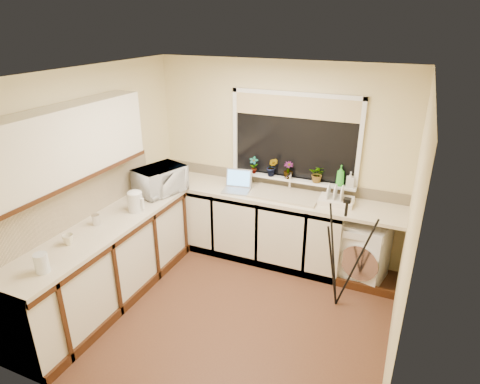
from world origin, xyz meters
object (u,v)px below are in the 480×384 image
at_px(plant_b, 272,167).
at_px(soap_bottle_green, 340,176).
at_px(cup_back, 349,202).
at_px(soap_bottle_clear, 350,180).
at_px(dish_rack, 336,201).
at_px(steel_jar, 96,220).
at_px(cup_left, 68,240).
at_px(washing_machine, 363,250).
at_px(glass_jug, 42,263).
at_px(plant_c, 288,170).
at_px(plant_d, 318,174).
at_px(kettle, 135,202).
at_px(plant_a, 254,165).
at_px(laptop, 237,185).
at_px(microwave, 160,180).
at_px(tripod, 341,254).

distance_m(plant_b, soap_bottle_green, 0.84).
bearing_deg(cup_back, soap_bottle_clear, 101.89).
relative_size(dish_rack, soap_bottle_clear, 2.07).
bearing_deg(dish_rack, soap_bottle_green, 90.35).
distance_m(steel_jar, cup_left, 0.42).
relative_size(washing_machine, glass_jug, 4.32).
xyz_separation_m(plant_b, plant_c, (0.20, 0.02, -0.02)).
distance_m(dish_rack, plant_d, 0.40).
height_order(glass_jug, plant_c, plant_c).
relative_size(kettle, soap_bottle_green, 0.87).
bearing_deg(washing_machine, soap_bottle_green, 163.20).
distance_m(steel_jar, plant_a, 2.03).
distance_m(washing_machine, cup_back, 0.62).
relative_size(plant_c, cup_left, 1.94).
bearing_deg(soap_bottle_green, plant_c, -179.43).
height_order(plant_c, plant_d, plant_d).
xyz_separation_m(glass_jug, plant_a, (0.90, 2.56, 0.17)).
height_order(plant_d, soap_bottle_clear, plant_d).
height_order(laptop, cup_left, laptop).
distance_m(soap_bottle_green, cup_back, 0.34).
height_order(laptop, kettle, laptop).
distance_m(plant_b, soap_bottle_clear, 0.96).
bearing_deg(glass_jug, microwave, 91.41).
bearing_deg(plant_d, tripod, -59.67).
bearing_deg(washing_machine, cup_left, -130.36).
height_order(kettle, plant_d, plant_d).
relative_size(plant_c, plant_d, 0.98).
bearing_deg(plant_c, washing_machine, -11.31).
xyz_separation_m(washing_machine, steel_jar, (-2.55, -1.51, 0.59)).
distance_m(cup_back, cup_left, 3.00).
bearing_deg(soap_bottle_green, washing_machine, -28.94).
height_order(washing_machine, kettle, kettle).
height_order(kettle, plant_b, plant_b).
bearing_deg(cup_left, steel_jar, 94.85).
bearing_deg(glass_jug, cup_back, 47.90).
height_order(plant_b, soap_bottle_green, soap_bottle_green).
distance_m(washing_machine, plant_d, 1.04).
relative_size(kettle, steel_jar, 1.95).
bearing_deg(glass_jug, cup_left, 108.21).
bearing_deg(cup_back, soap_bottle_green, 128.54).
bearing_deg(plant_b, microwave, -149.78).
relative_size(washing_machine, steel_jar, 6.61).
bearing_deg(washing_machine, plant_d, 174.29).
distance_m(steel_jar, soap_bottle_clear, 2.87).
relative_size(washing_machine, plant_c, 3.53).
xyz_separation_m(glass_jug, plant_c, (1.35, 2.57, 0.17)).
height_order(dish_rack, plant_d, plant_d).
bearing_deg(glass_jug, washing_machine, 44.97).
height_order(microwave, plant_b, plant_b).
bearing_deg(soap_bottle_green, soap_bottle_clear, 0.03).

